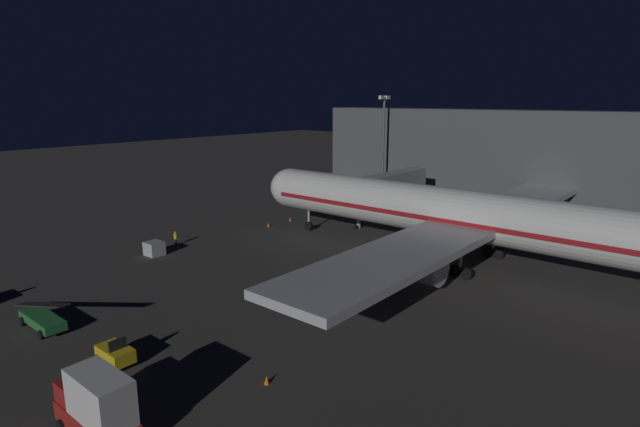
# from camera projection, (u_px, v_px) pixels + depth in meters

# --- Properties ---
(ground_plane) EXTENTS (320.00, 320.00, 0.00)m
(ground_plane) POSITION_uv_depth(u_px,v_px,m) (393.00, 249.00, 59.05)
(ground_plane) COLOR #383533
(airliner_at_gate) EXTENTS (56.24, 58.88, 17.45)m
(airliner_at_gate) POSITION_uv_depth(u_px,v_px,m) (476.00, 218.00, 51.75)
(airliner_at_gate) COLOR silver
(airliner_at_gate) RESTS_ON ground_plane
(jet_bridge) EXTENTS (18.78, 3.40, 6.95)m
(jet_bridge) POSITION_uv_depth(u_px,v_px,m) (381.00, 184.00, 70.97)
(jet_bridge) COLOR #9E9E99
(jet_bridge) RESTS_ON ground_plane
(terminal_wall) EXTENTS (6.00, 80.00, 15.55)m
(terminal_wall) POSITION_uv_depth(u_px,v_px,m) (553.00, 163.00, 75.15)
(terminal_wall) COLOR #4C4F54
(terminal_wall) RESTS_ON ground_plane
(apron_floodlight_mast) EXTENTS (2.90, 0.50, 17.75)m
(apron_floodlight_mast) POSITION_uv_depth(u_px,v_px,m) (383.00, 139.00, 87.23)
(apron_floodlight_mast) COLOR #59595E
(apron_floodlight_mast) RESTS_ON ground_plane
(belt_loader) EXTENTS (1.96, 8.74, 3.15)m
(belt_loader) POSITION_uv_depth(u_px,v_px,m) (42.00, 318.00, 38.47)
(belt_loader) COLOR #287038
(belt_loader) RESTS_ON ground_plane
(baggage_tug_lead) EXTENTS (1.86, 2.70, 1.95)m
(baggage_tug_lead) POSITION_uv_depth(u_px,v_px,m) (115.00, 354.00, 33.21)
(baggage_tug_lead) COLOR yellow
(baggage_tug_lead) RESTS_ON ground_plane
(cargo_truck_aft) EXTENTS (2.36, 5.57, 3.90)m
(cargo_truck_aft) POSITION_uv_depth(u_px,v_px,m) (97.00, 406.00, 25.69)
(cargo_truck_aft) COLOR maroon
(cargo_truck_aft) RESTS_ON ground_plane
(baggage_container_near_belt) EXTENTS (1.76, 1.89, 1.55)m
(baggage_container_near_belt) POSITION_uv_depth(u_px,v_px,m) (154.00, 249.00, 56.51)
(baggage_container_near_belt) COLOR #B7BABF
(baggage_container_near_belt) RESTS_ON ground_plane
(ground_crew_by_belt_loader) EXTENTS (0.40, 0.40, 1.72)m
(ground_crew_by_belt_loader) POSITION_uv_depth(u_px,v_px,m) (176.00, 238.00, 60.27)
(ground_crew_by_belt_loader) COLOR black
(ground_crew_by_belt_loader) RESTS_ON ground_plane
(traffic_cone_nose_port) EXTENTS (0.36, 0.36, 0.55)m
(traffic_cone_nose_port) POSITION_uv_depth(u_px,v_px,m) (290.00, 219.00, 72.41)
(traffic_cone_nose_port) COLOR orange
(traffic_cone_nose_port) RESTS_ON ground_plane
(traffic_cone_nose_starboard) EXTENTS (0.36, 0.36, 0.55)m
(traffic_cone_nose_starboard) POSITION_uv_depth(u_px,v_px,m) (268.00, 225.00, 69.12)
(traffic_cone_nose_starboard) COLOR orange
(traffic_cone_nose_starboard) RESTS_ON ground_plane
(traffic_cone_wingtip_svc_side) EXTENTS (0.36, 0.36, 0.55)m
(traffic_cone_wingtip_svc_side) POSITION_uv_depth(u_px,v_px,m) (267.00, 380.00, 31.07)
(traffic_cone_wingtip_svc_side) COLOR orange
(traffic_cone_wingtip_svc_side) RESTS_ON ground_plane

